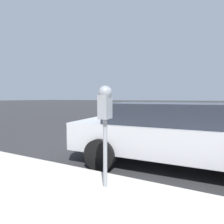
# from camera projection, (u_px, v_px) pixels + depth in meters

# --- Properties ---
(ground_plane) EXTENTS (220.00, 220.00, 0.00)m
(ground_plane) POSITION_uv_depth(u_px,v_px,m) (150.00, 150.00, 4.91)
(ground_plane) COLOR #2B2B2D
(parking_meter) EXTENTS (0.21, 0.19, 1.47)m
(parking_meter) POSITION_uv_depth(u_px,v_px,m) (105.00, 110.00, 2.48)
(parking_meter) COLOR gray
(parking_meter) RESTS_ON sidewalk
(car_silver) EXTENTS (2.12, 4.35, 1.34)m
(car_silver) POSITION_uv_depth(u_px,v_px,m) (172.00, 131.00, 3.78)
(car_silver) COLOR #B7BABF
(car_silver) RESTS_ON ground_plane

